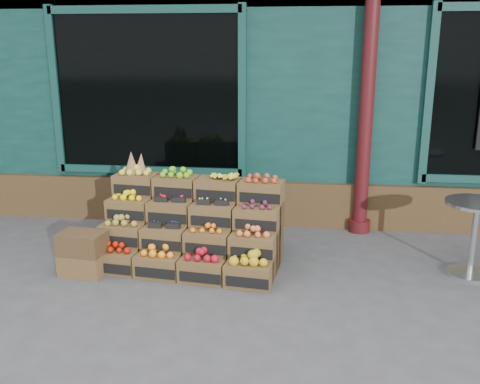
# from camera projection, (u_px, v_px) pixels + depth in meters

# --- Properties ---
(ground) EXTENTS (60.00, 60.00, 0.00)m
(ground) POSITION_uv_depth(u_px,v_px,m) (252.00, 296.00, 5.17)
(ground) COLOR #434345
(ground) RESTS_ON ground
(shop_facade) EXTENTS (12.00, 6.24, 4.80)m
(shop_facade) POSITION_uv_depth(u_px,v_px,m) (282.00, 42.00, 9.42)
(shop_facade) COLOR #0F3631
(shop_facade) RESTS_ON ground
(crate_display) EXTENTS (2.01, 1.14, 1.20)m
(crate_display) POSITION_uv_depth(u_px,v_px,m) (192.00, 232.00, 5.86)
(crate_display) COLOR brown
(crate_display) RESTS_ON ground
(spare_crates) EXTENTS (0.50, 0.37, 0.46)m
(spare_crates) POSITION_uv_depth(u_px,v_px,m) (83.00, 253.00, 5.61)
(spare_crates) COLOR brown
(spare_crates) RESTS_ON ground
(bistro_table) EXTENTS (0.64, 0.64, 0.81)m
(bistro_table) POSITION_uv_depth(u_px,v_px,m) (475.00, 230.00, 5.52)
(bistro_table) COLOR silver
(bistro_table) RESTS_ON ground
(shopkeeper) EXTENTS (0.88, 0.72, 2.06)m
(shopkeeper) POSITION_uv_depth(u_px,v_px,m) (134.00, 139.00, 7.80)
(shopkeeper) COLOR #185423
(shopkeeper) RESTS_ON ground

